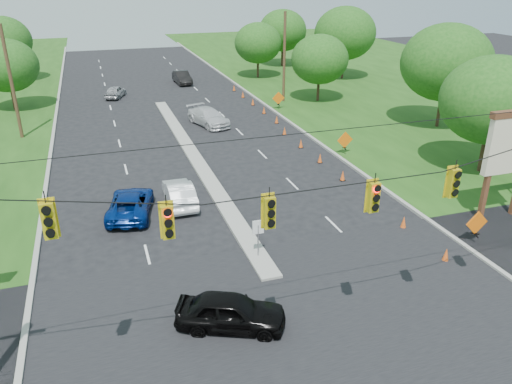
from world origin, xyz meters
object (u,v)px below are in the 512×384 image
object	(u,v)px
pylon_sign	(512,148)
white_sedan	(179,193)
blue_pickup	(130,204)
black_sedan	(231,312)

from	to	relation	value
pylon_sign	white_sedan	bearing A→B (deg)	157.23
pylon_sign	blue_pickup	size ratio (longest dim) A/B	1.27
pylon_sign	blue_pickup	world-z (taller)	pylon_sign
black_sedan	blue_pickup	size ratio (longest dim) A/B	0.87
pylon_sign	blue_pickup	bearing A→B (deg)	161.56
white_sedan	black_sedan	bearing A→B (deg)	89.39
pylon_sign	white_sedan	world-z (taller)	pylon_sign
white_sedan	blue_pickup	xyz separation A→B (m)	(-2.86, -0.49, -0.03)
pylon_sign	white_sedan	size ratio (longest dim) A/B	1.44
white_sedan	blue_pickup	size ratio (longest dim) A/B	0.88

